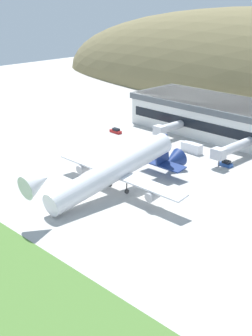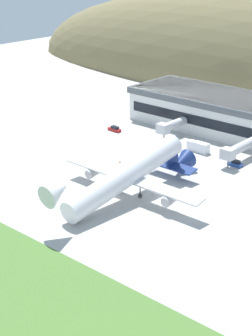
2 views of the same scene
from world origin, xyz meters
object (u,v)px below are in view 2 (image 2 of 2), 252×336
Objects in this scene: jetway_1 at (240,148)px; service_car_1 at (115,129)px; cargo_airplane at (128,176)px; traffic_cone_0 at (120,162)px; jetway_0 at (171,126)px; service_car_0 at (235,164)px; fuel_truck at (198,147)px.

jetway_1 is 43.17m from service_car_1.
service_car_1 is at bearing 136.35° from cargo_airplane.
service_car_1 is at bearing 135.64° from traffic_cone_0.
jetway_0 is 0.68× the size of jetway_1.
jetway_0 is 44.07m from cargo_airplane.
service_car_0 reaches higher than service_car_1.
service_car_0 is at bearing -0.45° from service_car_1.
cargo_airplane is at bearing -81.66° from fuel_truck.
jetway_1 is at bearing 103.16° from service_car_0.
cargo_airplane is 84.57× the size of traffic_cone_0.
jetway_1 is 2.58× the size of fuel_truck.
jetway_1 is 37.96m from cargo_airplane.
service_car_1 is (-17.22, -6.28, -3.31)m from jetway_0.
cargo_airplane is at bearing -65.56° from jetway_0.
jetway_1 is 32.65m from traffic_cone_0.
service_car_1 is 0.68× the size of fuel_truck.
cargo_airplane is 36.63m from fuel_truck.
service_car_0 is at bearing -76.84° from jetway_1.
service_car_1 is (-43.78, 0.34, -0.01)m from service_car_0.
fuel_truck is 23.72m from traffic_cone_0.
cargo_airplane is at bearing -43.65° from service_car_1.
jetway_0 is 1.77× the size of fuel_truck.
jetway_0 is at bearing 20.02° from service_car_1.
jetway_0 is at bearing 114.44° from cargo_airplane.
service_car_0 is at bearing -10.55° from fuel_truck.
traffic_cone_0 is (-24.50, -18.51, -0.41)m from service_car_0.
jetway_1 is at bearing -6.45° from jetway_0.
service_car_0 reaches higher than traffic_cone_0.
cargo_airplane is at bearing -101.35° from jetway_1.
cargo_airplane reaches higher than jetway_1.
jetway_0 is at bearing 94.68° from traffic_cone_0.
jetway_1 is 0.36× the size of cargo_airplane.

